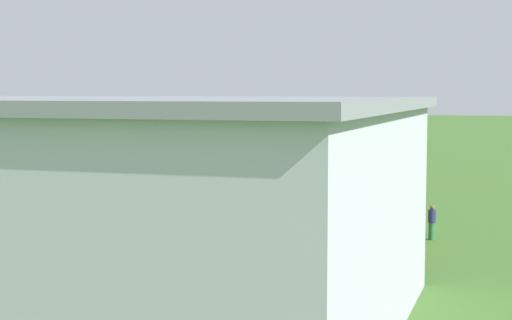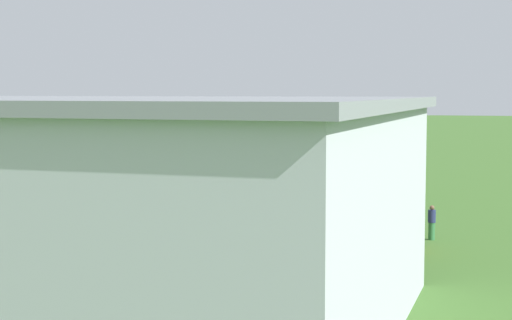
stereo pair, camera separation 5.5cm
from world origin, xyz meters
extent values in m
plane|color=#3D6628|center=(0.00, 0.00, 0.00)|extent=(400.00, 400.00, 0.00)
cube|color=#384251|center=(-1.28, 26.26, 2.76)|extent=(10.00, 0.58, 5.53)
cylinder|color=silver|center=(-8.58, 0.00, 4.18)|extent=(1.39, 6.86, 1.68)
cone|color=black|center=(-8.74, 3.71, 3.86)|extent=(0.80, 0.80, 0.83)
cube|color=silver|center=(-8.62, 0.80, 3.95)|extent=(9.26, 1.64, 0.23)
cube|color=silver|center=(-8.64, 1.33, 5.39)|extent=(9.26, 1.64, 0.23)
cube|color=silver|center=(-8.46, -2.97, 5.49)|extent=(0.15, 1.21, 1.39)
cube|color=silver|center=(-8.46, -3.06, 4.45)|extent=(2.64, 1.01, 0.16)
cylinder|color=black|center=(-7.66, 0.60, 2.83)|extent=(0.17, 0.65, 0.64)
cylinder|color=black|center=(-9.55, 0.52, 2.83)|extent=(0.17, 0.65, 0.64)
cylinder|color=#332D28|center=(-5.68, 1.18, 4.67)|extent=(0.09, 0.21, 1.48)
cylinder|color=#332D28|center=(-11.57, 0.94, 4.67)|extent=(0.09, 0.21, 1.48)
cube|color=orange|center=(-15.09, 20.28, 0.69)|extent=(1.81, 3.92, 0.73)
cube|color=#2D3842|center=(-15.09, 20.28, 1.37)|extent=(1.59, 2.19, 0.65)
cylinder|color=black|center=(-15.99, 21.61, 0.32)|extent=(0.22, 0.64, 0.64)
cylinder|color=black|center=(-14.18, 21.61, 0.32)|extent=(0.22, 0.64, 0.64)
cylinder|color=black|center=(-15.99, 18.95, 0.32)|extent=(0.22, 0.64, 0.64)
cylinder|color=black|center=(-14.18, 18.95, 0.32)|extent=(0.22, 0.64, 0.64)
cylinder|color=#33723F|center=(-16.64, 17.22, 0.43)|extent=(0.45, 0.45, 0.87)
cylinder|color=navy|center=(-16.64, 17.22, 1.17)|extent=(0.53, 0.53, 0.61)
sphere|color=brown|center=(-16.64, 17.22, 1.60)|extent=(0.23, 0.23, 0.23)
cylinder|color=navy|center=(-13.92, 16.81, 0.45)|extent=(0.44, 0.44, 0.90)
cylinder|color=#3F3F47|center=(-13.92, 16.81, 1.22)|extent=(0.52, 0.52, 0.64)
sphere|color=#D8AD84|center=(-13.92, 16.81, 1.66)|extent=(0.24, 0.24, 0.24)
cylinder|color=orange|center=(-6.43, 16.45, 0.44)|extent=(0.35, 0.35, 0.87)
cylinder|color=orange|center=(-6.43, 16.45, 1.18)|extent=(0.42, 0.42, 0.62)
sphere|color=#D8AD84|center=(-6.43, 16.45, 1.61)|extent=(0.24, 0.24, 0.24)
camera|label=1|loc=(-19.11, 57.53, 7.27)|focal=56.94mm
camera|label=2|loc=(-19.16, 57.51, 7.27)|focal=56.94mm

